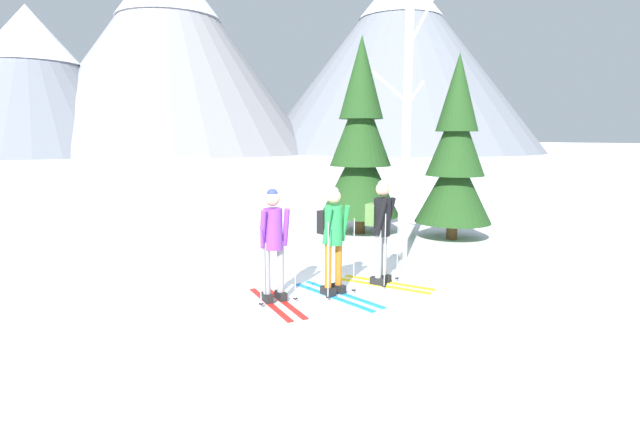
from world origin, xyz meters
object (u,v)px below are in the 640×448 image
pine_tree_near (361,146)px  birch_tree_tall (407,123)px  skier_in_black (381,226)px  skier_in_purple (273,241)px  pine_tree_mid (455,156)px  skier_in_green (333,235)px

pine_tree_near → birch_tree_tall: 2.80m
skier_in_black → pine_tree_near: 4.64m
birch_tree_tall → skier_in_purple: bearing=-157.9°
pine_tree_mid → birch_tree_tall: (-2.20, -1.03, 0.72)m
skier_in_purple → skier_in_green: skier_in_purple is taller
skier_in_black → birch_tree_tall: (1.42, 1.30, 1.72)m
skier_in_green → birch_tree_tall: 3.30m
skier_in_green → skier_in_black: skier_in_black is taller
pine_tree_near → skier_in_black: bearing=-116.8°
pine_tree_near → birch_tree_tall: (-0.60, -2.70, 0.48)m
birch_tree_tall → pine_tree_mid: bearing=25.1°
skier_in_purple → birch_tree_tall: 4.03m
pine_tree_near → pine_tree_mid: size_ratio=1.12×
pine_tree_mid → birch_tree_tall: size_ratio=0.82×
skier_in_green → skier_in_black: bearing=8.1°
skier_in_green → pine_tree_mid: pine_tree_mid is taller
skier_in_black → birch_tree_tall: size_ratio=0.33×
skier_in_black → birch_tree_tall: 2.58m
skier_in_green → skier_in_black: (0.98, 0.14, 0.04)m
birch_tree_tall → skier_in_black: bearing=-137.5°
skier_in_purple → pine_tree_mid: size_ratio=0.39×
skier_in_purple → skier_in_black: size_ratio=0.97×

